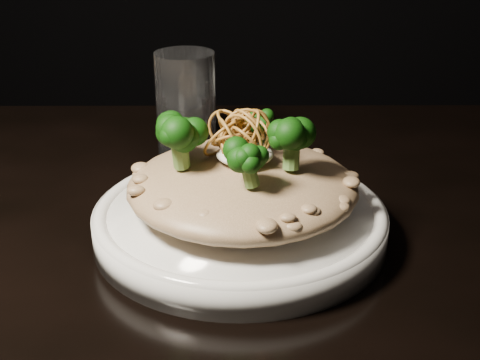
% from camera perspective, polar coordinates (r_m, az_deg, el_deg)
% --- Properties ---
extents(table, '(1.10, 0.80, 0.75)m').
position_cam_1_polar(table, '(0.62, -2.89, -12.56)').
color(table, black).
rests_on(table, ground).
extents(plate, '(0.26, 0.26, 0.03)m').
position_cam_1_polar(plate, '(0.59, 0.00, -3.67)').
color(plate, silver).
rests_on(plate, table).
extents(risotto, '(0.20, 0.20, 0.04)m').
position_cam_1_polar(risotto, '(0.58, 0.22, -0.51)').
color(risotto, brown).
rests_on(risotto, plate).
extents(broccoli, '(0.11, 0.11, 0.04)m').
position_cam_1_polar(broccoli, '(0.56, -0.60, 3.42)').
color(broccoli, black).
rests_on(broccoli, risotto).
extents(cheese, '(0.05, 0.05, 0.01)m').
position_cam_1_polar(cheese, '(0.57, 0.41, 2.23)').
color(cheese, white).
rests_on(cheese, risotto).
extents(shallots, '(0.05, 0.05, 0.03)m').
position_cam_1_polar(shallots, '(0.56, -0.03, 4.33)').
color(shallots, brown).
rests_on(shallots, cheese).
extents(drinking_glass, '(0.07, 0.07, 0.12)m').
position_cam_1_polar(drinking_glass, '(0.76, -4.64, 6.43)').
color(drinking_glass, silver).
rests_on(drinking_glass, table).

